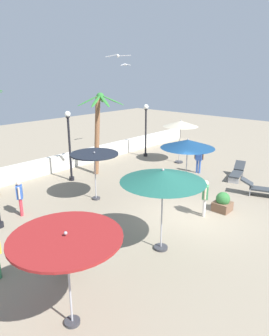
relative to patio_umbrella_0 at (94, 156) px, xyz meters
The scene contains 19 objects.
ground_plane 5.03m from the patio_umbrella_0, 70.03° to the right, with size 56.00×56.00×0.00m, color gray.
boundary_wall 5.48m from the patio_umbrella_0, 72.67° to the left, with size 25.20×0.30×0.96m, color silver.
patio_umbrella_0 is the anchor object (origin of this frame).
patio_umbrella_1 4.54m from the patio_umbrella_0, 33.88° to the right, with size 2.64×2.64×2.69m.
patio_umbrella_2 7.52m from the patio_umbrella_0, 135.23° to the right, with size 2.51×2.51×2.47m.
patio_umbrella_3 5.08m from the patio_umbrella_0, 105.21° to the right, with size 2.75×2.75×2.86m.
patio_umbrella_4 7.74m from the patio_umbrella_0, ahead, with size 2.28×2.28×2.84m.
palm_tree_2 4.11m from the patio_umbrella_0, 45.72° to the left, with size 2.80×2.76×4.66m.
lamp_post_0 8.14m from the patio_umbrella_0, 23.63° to the left, with size 0.35×0.35×3.65m.
lamp_post_3 3.11m from the patio_umbrella_0, 74.64° to the left, with size 0.31×0.31×3.81m.
lounge_chair_0 5.34m from the patio_umbrella_0, 141.10° to the right, with size 1.31×1.94×0.84m.
lounge_chair_1 8.29m from the patio_umbrella_0, 26.76° to the right, with size 1.96×0.97×0.84m.
lounge_chair_2 8.08m from the patio_umbrella_0, 44.60° to the right, with size 1.15×1.93×0.82m.
guest_0 3.58m from the patio_umbrella_0, 162.45° to the left, with size 0.39×0.49×1.54m.
guest_1 5.17m from the patio_umbrella_0, 68.07° to the right, with size 0.50×0.38×1.56m.
guest_2 6.95m from the patio_umbrella_0, 12.66° to the right, with size 0.31×0.55×1.56m.
seagull_1 4.63m from the patio_umbrella_0, ahead, with size 0.80×1.01×0.14m.
seagull_2 10.90m from the patio_umbrella_0, 35.77° to the left, with size 0.91×0.38×0.16m.
planter 6.01m from the patio_umbrella_0, 60.41° to the right, with size 0.70×0.70×0.85m.
Camera 1 is at (-10.26, -6.08, 5.78)m, focal length 32.80 mm.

